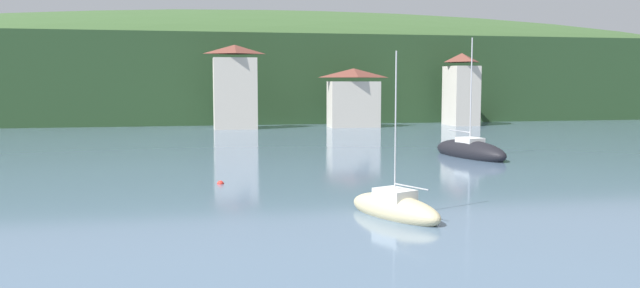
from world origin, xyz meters
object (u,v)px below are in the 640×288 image
(shore_building_westcentral, at_px, (235,88))
(shore_building_eastcentral, at_px, (461,90))
(mooring_buoy_mid, at_px, (220,184))
(shore_building_central, at_px, (354,99))
(sailboat_mid_0, at_px, (395,208))
(sailboat_far_4, at_px, (470,151))

(shore_building_westcentral, relative_size, shore_building_eastcentral, 1.07)
(shore_building_eastcentral, relative_size, mooring_buoy_mid, 24.55)
(shore_building_westcentral, relative_size, shore_building_central, 1.37)
(shore_building_westcentral, distance_m, sailboat_mid_0, 52.66)
(sailboat_mid_0, height_order, mooring_buoy_mid, sailboat_mid_0)
(shore_building_westcentral, height_order, shore_building_eastcentral, shore_building_westcentral)
(shore_building_eastcentral, relative_size, sailboat_far_4, 0.99)
(shore_building_central, bearing_deg, shore_building_westcentral, -179.67)
(shore_building_westcentral, height_order, sailboat_far_4, shore_building_westcentral)
(shore_building_central, distance_m, sailboat_mid_0, 53.94)
(shore_building_westcentral, distance_m, mooring_buoy_mid, 42.55)
(shore_building_central, height_order, sailboat_mid_0, shore_building_central)
(sailboat_far_4, distance_m, mooring_buoy_mid, 21.25)
(shore_building_westcentral, bearing_deg, sailboat_far_4, -65.30)
(shore_building_eastcentral, bearing_deg, sailboat_far_4, -113.00)
(shore_building_eastcentral, height_order, mooring_buoy_mid, shore_building_eastcentral)
(sailboat_far_4, bearing_deg, mooring_buoy_mid, -75.62)
(shore_building_central, distance_m, sailboat_far_4, 33.15)
(shore_building_eastcentral, distance_m, sailboat_far_4, 36.89)
(sailboat_mid_0, bearing_deg, mooring_buoy_mid, 9.72)
(shore_building_central, bearing_deg, shore_building_eastcentral, 2.90)
(sailboat_mid_0, distance_m, mooring_buoy_mid, 12.33)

